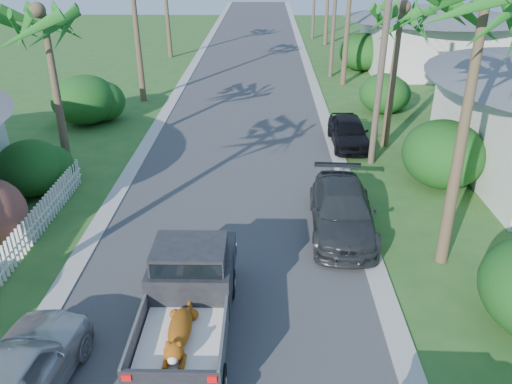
{
  "coord_description": "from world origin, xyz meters",
  "views": [
    {
      "loc": [
        1.12,
        -6.41,
        8.37
      ],
      "look_at": [
        0.86,
        7.41,
        1.4
      ],
      "focal_mm": 35.0,
      "sensor_mm": 36.0,
      "label": 1
    }
  ],
  "objects_px": {
    "pickup_truck": "(190,289)",
    "parked_car_rm": "(342,211)",
    "parked_car_rf": "(349,132)",
    "palm_r_b": "(401,8)",
    "utility_pole_c": "(335,6)",
    "utility_pole_b": "(383,52)",
    "parked_car_ln": "(10,382)",
    "palm_l_b": "(41,12)",
    "house_right_far": "(434,40)"
  },
  "relations": [
    {
      "from": "pickup_truck",
      "to": "parked_car_rm",
      "type": "bearing_deg",
      "value": 46.58
    },
    {
      "from": "utility_pole_b",
      "to": "utility_pole_c",
      "type": "distance_m",
      "value": 15.0
    },
    {
      "from": "pickup_truck",
      "to": "parked_car_rm",
      "type": "relative_size",
      "value": 1.07
    },
    {
      "from": "parked_car_rf",
      "to": "utility_pole_c",
      "type": "xyz_separation_m",
      "value": [
        0.69,
        13.0,
        3.94
      ]
    },
    {
      "from": "house_right_far",
      "to": "palm_l_b",
      "type": "bearing_deg",
      "value": -137.73
    },
    {
      "from": "palm_l_b",
      "to": "house_right_far",
      "type": "relative_size",
      "value": 0.82
    },
    {
      "from": "parked_car_rm",
      "to": "pickup_truck",
      "type": "bearing_deg",
      "value": -130.7
    },
    {
      "from": "parked_car_rf",
      "to": "palm_r_b",
      "type": "distance_m",
      "value": 5.55
    },
    {
      "from": "parked_car_ln",
      "to": "palm_r_b",
      "type": "xyz_separation_m",
      "value": [
        10.35,
        14.56,
        5.19
      ]
    },
    {
      "from": "house_right_far",
      "to": "utility_pole_c",
      "type": "xyz_separation_m",
      "value": [
        -7.4,
        -2.0,
        2.48
      ]
    },
    {
      "from": "palm_l_b",
      "to": "utility_pole_b",
      "type": "bearing_deg",
      "value": 4.61
    },
    {
      "from": "palm_l_b",
      "to": "parked_car_ln",
      "type": "bearing_deg",
      "value": -75.23
    },
    {
      "from": "parked_car_rm",
      "to": "parked_car_ln",
      "type": "height_order",
      "value": "parked_car_ln"
    },
    {
      "from": "palm_r_b",
      "to": "house_right_far",
      "type": "height_order",
      "value": "palm_r_b"
    },
    {
      "from": "house_right_far",
      "to": "utility_pole_c",
      "type": "relative_size",
      "value": 1.0
    },
    {
      "from": "parked_car_rf",
      "to": "utility_pole_c",
      "type": "bearing_deg",
      "value": 86.13
    },
    {
      "from": "pickup_truck",
      "to": "palm_l_b",
      "type": "relative_size",
      "value": 0.69
    },
    {
      "from": "parked_car_rf",
      "to": "pickup_truck",
      "type": "bearing_deg",
      "value": -115.68
    },
    {
      "from": "parked_car_rf",
      "to": "utility_pole_b",
      "type": "relative_size",
      "value": 0.43
    },
    {
      "from": "palm_r_b",
      "to": "pickup_truck",
      "type": "bearing_deg",
      "value": -121.14
    },
    {
      "from": "parked_car_rm",
      "to": "parked_car_rf",
      "type": "height_order",
      "value": "parked_car_rm"
    },
    {
      "from": "parked_car_rm",
      "to": "house_right_far",
      "type": "xyz_separation_m",
      "value": [
        9.4,
        22.49,
        1.42
      ]
    },
    {
      "from": "utility_pole_c",
      "to": "parked_car_rf",
      "type": "bearing_deg",
      "value": -93.03
    },
    {
      "from": "parked_car_ln",
      "to": "palm_l_b",
      "type": "bearing_deg",
      "value": -70.45
    },
    {
      "from": "utility_pole_c",
      "to": "pickup_truck",
      "type": "bearing_deg",
      "value": -104.0
    },
    {
      "from": "parked_car_rm",
      "to": "palm_r_b",
      "type": "height_order",
      "value": "palm_r_b"
    },
    {
      "from": "pickup_truck",
      "to": "parked_car_rf",
      "type": "height_order",
      "value": "pickup_truck"
    },
    {
      "from": "house_right_far",
      "to": "palm_r_b",
      "type": "bearing_deg",
      "value": -113.11
    },
    {
      "from": "palm_r_b",
      "to": "utility_pole_c",
      "type": "relative_size",
      "value": 0.8
    },
    {
      "from": "house_right_far",
      "to": "utility_pole_c",
      "type": "distance_m",
      "value": 8.06
    },
    {
      "from": "palm_l_b",
      "to": "palm_r_b",
      "type": "xyz_separation_m",
      "value": [
        13.4,
        3.0,
        -0.2
      ]
    },
    {
      "from": "parked_car_rf",
      "to": "utility_pole_b",
      "type": "bearing_deg",
      "value": -71.85
    },
    {
      "from": "parked_car_rf",
      "to": "palm_r_b",
      "type": "bearing_deg",
      "value": -0.84
    },
    {
      "from": "house_right_far",
      "to": "utility_pole_c",
      "type": "bearing_deg",
      "value": -164.88
    },
    {
      "from": "palm_l_b",
      "to": "utility_pole_c",
      "type": "bearing_deg",
      "value": 52.22
    },
    {
      "from": "utility_pole_c",
      "to": "palm_l_b",
      "type": "bearing_deg",
      "value": -127.78
    },
    {
      "from": "parked_car_rf",
      "to": "parked_car_ln",
      "type": "height_order",
      "value": "parked_car_ln"
    },
    {
      "from": "pickup_truck",
      "to": "parked_car_rm",
      "type": "distance_m",
      "value": 6.14
    },
    {
      "from": "palm_r_b",
      "to": "utility_pole_b",
      "type": "bearing_deg",
      "value": -116.57
    },
    {
      "from": "parked_car_rm",
      "to": "palm_l_b",
      "type": "height_order",
      "value": "palm_l_b"
    },
    {
      "from": "house_right_far",
      "to": "utility_pole_b",
      "type": "height_order",
      "value": "utility_pole_b"
    },
    {
      "from": "parked_car_rm",
      "to": "utility_pole_c",
      "type": "bearing_deg",
      "value": 87.15
    },
    {
      "from": "parked_car_rm",
      "to": "utility_pole_b",
      "type": "xyz_separation_m",
      "value": [
        2.0,
        5.49,
        3.9
      ]
    },
    {
      "from": "parked_car_rm",
      "to": "parked_car_ln",
      "type": "bearing_deg",
      "value": -133.38
    },
    {
      "from": "utility_pole_b",
      "to": "pickup_truck",
      "type": "bearing_deg",
      "value": -122.01
    },
    {
      "from": "utility_pole_b",
      "to": "house_right_far",
      "type": "bearing_deg",
      "value": 66.48
    },
    {
      "from": "parked_car_rm",
      "to": "parked_car_rf",
      "type": "bearing_deg",
      "value": 82.79
    },
    {
      "from": "pickup_truck",
      "to": "utility_pole_c",
      "type": "distance_m",
      "value": 25.96
    },
    {
      "from": "utility_pole_b",
      "to": "parked_car_rf",
      "type": "bearing_deg",
      "value": 109.0
    },
    {
      "from": "palm_r_b",
      "to": "house_right_far",
      "type": "xyz_separation_m",
      "value": [
        6.4,
        15.0,
        -3.83
      ]
    }
  ]
}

